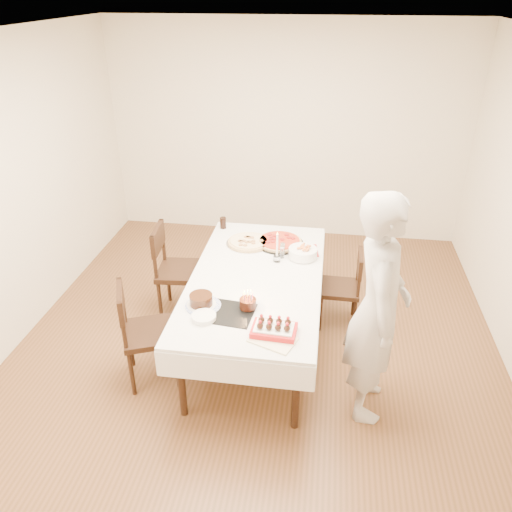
# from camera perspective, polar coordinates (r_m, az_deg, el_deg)

# --- Properties ---
(floor) EXTENTS (5.00, 5.00, 0.00)m
(floor) POSITION_cam_1_polar(r_m,az_deg,el_deg) (4.82, 0.14, -10.02)
(floor) COLOR #53361C
(floor) RESTS_ON ground
(wall_back) EXTENTS (4.50, 0.04, 2.70)m
(wall_back) POSITION_cam_1_polar(r_m,az_deg,el_deg) (6.46, 3.44, 13.79)
(wall_back) COLOR beige
(wall_back) RESTS_ON floor
(wall_front) EXTENTS (4.50, 0.04, 2.70)m
(wall_front) POSITION_cam_1_polar(r_m,az_deg,el_deg) (2.14, -10.37, -23.49)
(wall_front) COLOR beige
(wall_front) RESTS_ON floor
(wall_left) EXTENTS (0.04, 5.00, 2.70)m
(wall_left) POSITION_cam_1_polar(r_m,az_deg,el_deg) (4.94, -26.81, 5.84)
(wall_left) COLOR beige
(wall_left) RESTS_ON floor
(ceiling) EXTENTS (5.00, 5.00, 0.00)m
(ceiling) POSITION_cam_1_polar(r_m,az_deg,el_deg) (3.76, 0.20, 23.90)
(ceiling) COLOR white
(ceiling) RESTS_ON wall_back
(dining_table) EXTENTS (1.70, 2.37, 0.75)m
(dining_table) POSITION_cam_1_polar(r_m,az_deg,el_deg) (4.59, 0.00, -6.40)
(dining_table) COLOR silver
(dining_table) RESTS_ON floor
(chair_right_savory) EXTENTS (0.42, 0.42, 0.81)m
(chair_right_savory) POSITION_cam_1_polar(r_m,az_deg,el_deg) (4.94, 9.49, -3.65)
(chair_right_savory) COLOR black
(chair_right_savory) RESTS_ON floor
(chair_left_savory) EXTENTS (0.54, 0.54, 0.97)m
(chair_left_savory) POSITION_cam_1_polar(r_m,az_deg,el_deg) (5.05, -8.54, -1.71)
(chair_left_savory) COLOR black
(chair_left_savory) RESTS_ON floor
(chair_left_dessert) EXTENTS (0.62, 0.62, 0.93)m
(chair_left_dessert) POSITION_cam_1_polar(r_m,az_deg,el_deg) (4.29, -11.98, -8.57)
(chair_left_dessert) COLOR black
(chair_left_dessert) RESTS_ON floor
(person) EXTENTS (0.46, 0.69, 1.85)m
(person) POSITION_cam_1_polar(r_m,az_deg,el_deg) (3.77, 13.74, -5.93)
(person) COLOR beige
(person) RESTS_ON floor
(pizza_white) EXTENTS (0.55, 0.55, 0.04)m
(pizza_white) POSITION_cam_1_polar(r_m,az_deg,el_deg) (4.92, -0.85, 1.62)
(pizza_white) COLOR beige
(pizza_white) RESTS_ON dining_table
(pizza_pepperoni) EXTENTS (0.62, 0.62, 0.04)m
(pizza_pepperoni) POSITION_cam_1_polar(r_m,az_deg,el_deg) (4.93, 2.70, 1.65)
(pizza_pepperoni) COLOR red
(pizza_pepperoni) RESTS_ON dining_table
(red_placemat) EXTENTS (0.29, 0.29, 0.01)m
(red_placemat) POSITION_cam_1_polar(r_m,az_deg,el_deg) (4.83, 5.56, 0.61)
(red_placemat) COLOR #B21E1E
(red_placemat) RESTS_ON dining_table
(pasta_bowl) EXTENTS (0.36, 0.36, 0.09)m
(pasta_bowl) POSITION_cam_1_polar(r_m,az_deg,el_deg) (4.68, 5.37, 0.38)
(pasta_bowl) COLOR white
(pasta_bowl) RESTS_ON dining_table
(taper_candle) EXTENTS (0.08, 0.08, 0.31)m
(taper_candle) POSITION_cam_1_polar(r_m,az_deg,el_deg) (4.56, 2.43, 1.07)
(taper_candle) COLOR white
(taper_candle) RESTS_ON dining_table
(shaker_pair) EXTENTS (0.13, 0.13, 0.12)m
(shaker_pair) POSITION_cam_1_polar(r_m,az_deg,el_deg) (4.66, 2.99, 0.48)
(shaker_pair) COLOR white
(shaker_pair) RESTS_ON dining_table
(cola_glass) EXTENTS (0.08, 0.08, 0.12)m
(cola_glass) POSITION_cam_1_polar(r_m,az_deg,el_deg) (5.24, -3.79, 3.80)
(cola_glass) COLOR black
(cola_glass) RESTS_ON dining_table
(layer_cake) EXTENTS (0.28, 0.28, 0.10)m
(layer_cake) POSITION_cam_1_polar(r_m,az_deg,el_deg) (4.02, -6.30, -5.03)
(layer_cake) COLOR #32190C
(layer_cake) RESTS_ON dining_table
(cake_board) EXTENTS (0.37, 0.37, 0.01)m
(cake_board) POSITION_cam_1_polar(r_m,az_deg,el_deg) (3.93, -2.81, -6.59)
(cake_board) COLOR black
(cake_board) RESTS_ON dining_table
(birthday_cake) EXTENTS (0.14, 0.14, 0.14)m
(birthday_cake) POSITION_cam_1_polar(r_m,az_deg,el_deg) (3.93, -0.94, -5.03)
(birthday_cake) COLOR #371A0F
(birthday_cake) RESTS_ON dining_table
(strawberry_box) EXTENTS (0.34, 0.24, 0.08)m
(strawberry_box) POSITION_cam_1_polar(r_m,az_deg,el_deg) (3.70, 2.06, -8.40)
(strawberry_box) COLOR #B41416
(strawberry_box) RESTS_ON dining_table
(box_lid) EXTENTS (0.38, 0.32, 0.03)m
(box_lid) POSITION_cam_1_polar(r_m,az_deg,el_deg) (3.66, 1.92, -9.64)
(box_lid) COLOR beige
(box_lid) RESTS_ON dining_table
(plate_stack) EXTENTS (0.21, 0.21, 0.04)m
(plate_stack) POSITION_cam_1_polar(r_m,az_deg,el_deg) (3.87, -5.98, -6.94)
(plate_stack) COLOR white
(plate_stack) RESTS_ON dining_table
(china_plate) EXTENTS (0.35, 0.35, 0.01)m
(china_plate) POSITION_cam_1_polar(r_m,az_deg,el_deg) (4.03, -6.06, -5.65)
(china_plate) COLOR white
(china_plate) RESTS_ON dining_table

